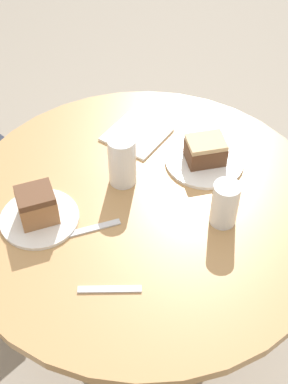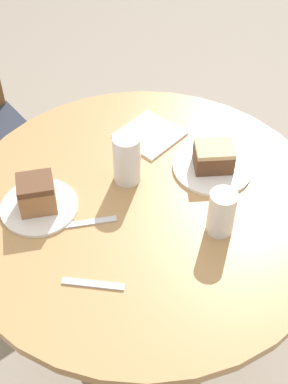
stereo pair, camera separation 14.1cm
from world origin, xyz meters
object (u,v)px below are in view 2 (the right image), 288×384
object	(u,v)px
plate_far	(212,167)
glass_water	(127,161)
cake_slice_near	(37,194)
cake_slice_far	(214,157)
glass_lemonade	(221,214)
plate_near	(39,207)

from	to	relation	value
plate_far	glass_water	world-z (taller)	glass_water
plate_far	cake_slice_near	xyz separation A→B (m)	(-0.44, 0.24, 0.05)
cake_slice_far	glass_water	world-z (taller)	glass_water
glass_lemonade	cake_slice_far	bearing A→B (deg)	43.37
glass_water	plate_near	bearing A→B (deg)	159.73
plate_far	cake_slice_far	xyz separation A→B (m)	(-0.00, -0.00, 0.04)
plate_far	cake_slice_far	bearing A→B (deg)	-172.87
cake_slice_far	glass_lemonade	size ratio (longest dim) A/B	1.06
plate_near	glass_lemonade	xyz separation A→B (m)	(0.28, -0.39, 0.05)
plate_near	glass_water	xyz separation A→B (m)	(0.24, -0.09, 0.06)
glass_lemonade	plate_near	bearing A→B (deg)	125.33
cake_slice_near	glass_lemonade	bearing A→B (deg)	-54.67
cake_slice_near	cake_slice_far	bearing A→B (deg)	-28.15
plate_far	glass_water	size ratio (longest dim) A/B	1.51
plate_near	cake_slice_near	xyz separation A→B (m)	(0.00, 0.00, 0.05)
plate_near	cake_slice_far	size ratio (longest dim) A/B	1.53
glass_lemonade	glass_water	distance (m)	0.30
cake_slice_near	glass_water	world-z (taller)	glass_water
cake_slice_far	glass_lemonade	bearing A→B (deg)	-136.63
cake_slice_near	cake_slice_far	distance (m)	0.50
plate_near	plate_far	world-z (taller)	same
glass_water	cake_slice_far	bearing A→B (deg)	-36.43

